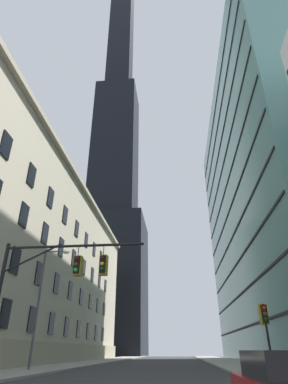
# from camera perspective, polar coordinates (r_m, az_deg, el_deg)

# --- Properties ---
(station_building) EXTENTS (16.40, 65.02, 24.07)m
(station_building) POSITION_cam_1_polar(r_m,az_deg,el_deg) (45.28, -23.16, -11.38)
(station_building) COLOR #B2A88E
(station_building) RESTS_ON ground
(dark_skyscraper) EXTENTS (22.09, 22.09, 187.24)m
(dark_skyscraper) POSITION_cam_1_polar(r_m,az_deg,el_deg) (112.05, -5.50, 2.56)
(dark_skyscraper) COLOR black
(dark_skyscraper) RESTS_ON ground
(traffic_signal_mast) EXTENTS (7.75, 0.63, 6.55)m
(traffic_signal_mast) POSITION_cam_1_polar(r_m,az_deg,el_deg) (17.42, -15.63, -14.95)
(traffic_signal_mast) COLOR black
(traffic_signal_mast) RESTS_ON sidewalk_left
(traffic_light_near_right) EXTENTS (0.40, 0.63, 3.50)m
(traffic_light_near_right) POSITION_cam_1_polar(r_m,az_deg,el_deg) (18.99, 21.24, -20.74)
(traffic_light_near_right) COLOR black
(traffic_light_near_right) RESTS_ON sidewalk_right
(street_lamppost) EXTENTS (2.20, 0.32, 8.96)m
(street_lamppost) POSITION_cam_1_polar(r_m,az_deg,el_deg) (27.62, -18.11, -17.54)
(street_lamppost) COLOR #47474C
(street_lamppost) RESTS_ON sidewalk_left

